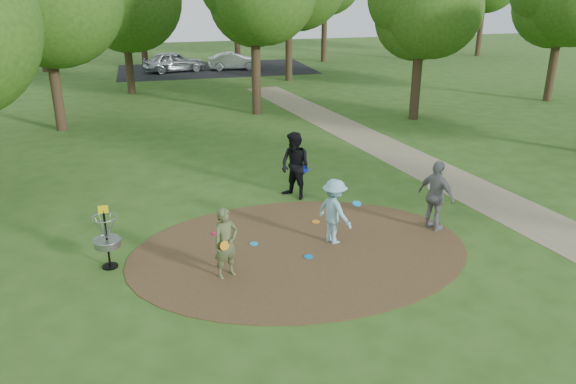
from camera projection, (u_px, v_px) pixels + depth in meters
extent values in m
plane|color=#2D5119|center=(300.00, 250.00, 13.81)|extent=(100.00, 100.00, 0.00)
cylinder|color=#47301C|center=(300.00, 250.00, 13.80)|extent=(8.40, 8.40, 0.02)
cube|color=#8C7A5B|center=(487.00, 197.00, 17.14)|extent=(7.55, 39.89, 0.01)
cube|color=black|center=(216.00, 69.00, 41.40)|extent=(14.00, 8.00, 0.01)
imported|color=#546037|center=(226.00, 243.00, 12.33)|extent=(0.71, 0.60, 1.64)
cylinder|color=orange|center=(225.00, 245.00, 12.12)|extent=(0.22, 0.11, 0.22)
imported|color=#8AC2CD|center=(334.00, 212.00, 13.95)|extent=(1.04, 1.25, 1.68)
cylinder|color=#0D98E0|center=(357.00, 204.00, 14.07)|extent=(0.25, 0.24, 0.08)
imported|color=black|center=(295.00, 166.00, 16.78)|extent=(1.19, 1.25, 2.04)
cylinder|color=#0D1AE6|center=(305.00, 169.00, 16.85)|extent=(0.23, 0.11, 0.22)
imported|color=gray|center=(436.00, 196.00, 14.65)|extent=(0.88, 1.21, 1.90)
cylinder|color=white|center=(432.00, 186.00, 14.56)|extent=(0.23, 0.12, 0.22)
cylinder|color=#1B9FDE|center=(254.00, 244.00, 14.09)|extent=(0.22, 0.22, 0.02)
cylinder|color=#0B72C7|center=(308.00, 257.00, 13.44)|extent=(0.22, 0.22, 0.02)
cylinder|color=#CD143F|center=(216.00, 233.00, 14.67)|extent=(0.22, 0.22, 0.02)
imported|color=#ACB0B4|center=(174.00, 62.00, 39.98)|extent=(4.54, 2.63, 1.45)
imported|color=#B9BCC2|center=(234.00, 61.00, 41.02)|extent=(3.81, 1.58, 1.22)
cylinder|color=orange|center=(316.00, 222.00, 15.37)|extent=(0.22, 0.22, 0.02)
cylinder|color=black|center=(107.00, 241.00, 12.78)|extent=(0.05, 0.05, 1.35)
cylinder|color=black|center=(110.00, 266.00, 13.01)|extent=(0.36, 0.36, 0.04)
cylinder|color=gray|center=(107.00, 243.00, 12.80)|extent=(0.60, 0.60, 0.16)
torus|color=gray|center=(107.00, 240.00, 12.77)|extent=(0.63, 0.63, 0.03)
torus|color=gray|center=(104.00, 218.00, 12.57)|extent=(0.58, 0.58, 0.02)
cube|color=yellow|center=(103.00, 209.00, 12.50)|extent=(0.22, 0.02, 0.18)
cylinder|color=#332316|center=(56.00, 87.00, 24.14)|extent=(0.44, 0.44, 3.80)
sphere|color=#2A4A13|center=(43.00, 2.00, 22.91)|extent=(5.64, 5.64, 5.64)
cylinder|color=#332316|center=(256.00, 71.00, 27.10)|extent=(0.44, 0.44, 4.18)
cylinder|color=#332316|center=(416.00, 81.00, 26.14)|extent=(0.44, 0.44, 3.61)
sphere|color=#2A4A13|center=(422.00, 13.00, 25.07)|extent=(4.36, 4.36, 4.36)
cylinder|color=#332316|center=(129.00, 64.00, 32.15)|extent=(0.44, 0.44, 3.42)
sphere|color=#2A4A13|center=(123.00, 4.00, 30.99)|extent=(5.62, 5.62, 5.62)
cylinder|color=#332316|center=(289.00, 46.00, 36.14)|extent=(0.44, 0.44, 4.37)
cylinder|color=#332316|center=(553.00, 66.00, 30.03)|extent=(0.44, 0.44, 3.80)
sphere|color=#2A4A13|center=(563.00, 1.00, 28.87)|extent=(4.96, 4.96, 4.96)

